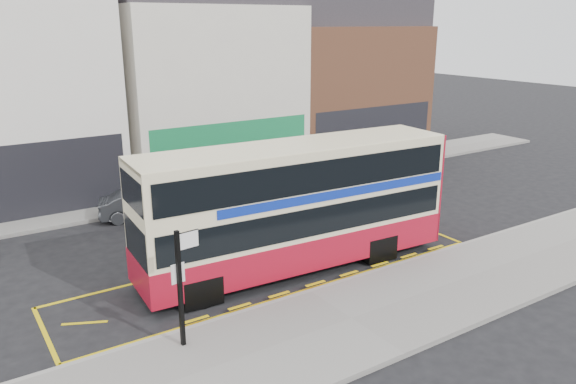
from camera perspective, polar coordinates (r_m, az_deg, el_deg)
ground at (r=17.15m, az=1.49°, el=-9.93°), size 120.00×120.00×0.00m
pavement at (r=15.51m, az=6.44°, el=-12.84°), size 40.00×4.00×0.15m
kerb at (r=16.84m, az=2.23°, el=-10.18°), size 40.00×0.15×0.15m
far_pavement at (r=26.28m, az=-12.22°, el=-0.45°), size 50.00×3.00×0.15m
road_markings at (r=18.36m, az=-1.36°, el=-8.03°), size 14.00×3.40×0.01m
terrace_left at (r=27.86m, az=-26.76°, el=10.15°), size 8.00×8.01×11.80m
terrace_green_shop at (r=30.27m, az=-9.32°, el=11.63°), size 9.00×8.01×11.30m
terrace_right at (r=34.93m, az=4.59°, el=11.65°), size 9.00×8.01×10.30m
double_decker_bus at (r=17.87m, az=0.88°, el=-1.28°), size 10.43×2.96×4.12m
bus_stop_post at (r=13.68m, az=-10.76°, el=-8.49°), size 0.75×0.15×2.98m
car_grey at (r=23.64m, az=-14.26°, el=-1.19°), size 3.91×2.32×1.22m
car_white at (r=29.37m, az=9.63°, el=2.78°), size 5.08×2.77×1.40m
street_tree_right at (r=30.60m, az=2.77°, el=8.85°), size 2.36×2.36×5.09m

